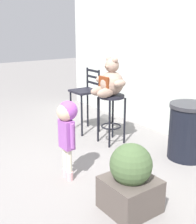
% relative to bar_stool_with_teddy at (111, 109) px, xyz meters
% --- Properties ---
extents(ground_plane, '(24.00, 24.00, 0.00)m').
position_rel_bar_stool_with_teddy_xyz_m(ground_plane, '(0.59, -1.13, -0.56)').
color(ground_plane, gray).
extents(building_wall, '(6.50, 0.30, 3.54)m').
position_rel_bar_stool_with_teddy_xyz_m(building_wall, '(0.59, 1.15, 1.21)').
color(building_wall, silver).
rests_on(building_wall, ground_plane).
extents(bar_stool_with_teddy, '(0.40, 0.40, 0.79)m').
position_rel_bar_stool_with_teddy_xyz_m(bar_stool_with_teddy, '(0.00, 0.00, 0.00)').
color(bar_stool_with_teddy, black).
rests_on(bar_stool_with_teddy, ground_plane).
extents(teddy_bear, '(0.57, 0.51, 0.59)m').
position_rel_bar_stool_with_teddy_xyz_m(teddy_bear, '(-0.00, -0.03, 0.43)').
color(teddy_bear, gray).
rests_on(teddy_bear, bar_stool_with_teddy).
extents(child_walking, '(0.31, 0.25, 0.99)m').
position_rel_bar_stool_with_teddy_xyz_m(child_walking, '(0.62, -1.15, 0.15)').
color(child_walking, '#DFA5A9').
rests_on(child_walking, ground_plane).
extents(trash_bin, '(0.56, 0.56, 0.80)m').
position_rel_bar_stool_with_teddy_xyz_m(trash_bin, '(1.08, 0.52, -0.16)').
color(trash_bin, black).
rests_on(trash_bin, ground_plane).
extents(bar_chair_empty, '(0.42, 0.42, 1.10)m').
position_rel_bar_stool_with_teddy_xyz_m(bar_chair_empty, '(-0.69, -0.02, 0.10)').
color(bar_chair_empty, black).
rests_on(bar_chair_empty, ground_plane).
extents(planter_with_shrub, '(0.50, 0.50, 0.72)m').
position_rel_bar_stool_with_teddy_xyz_m(planter_with_shrub, '(1.54, -0.96, -0.23)').
color(planter_with_shrub, '#524843').
rests_on(planter_with_shrub, ground_plane).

